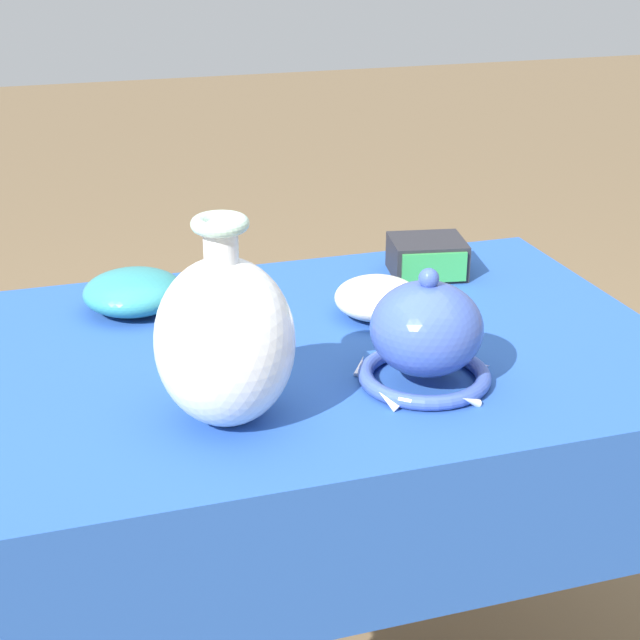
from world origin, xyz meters
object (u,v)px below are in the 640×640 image
object	(u,v)px
mosaic_tile_box	(427,257)
bowl_shallow_ivory	(378,298)
bowl_shallow_teal	(134,292)
bowl_shallow_rose	(226,329)
vase_dome_bell	(426,337)
vase_tall_bulbous	(225,340)

from	to	relation	value
mosaic_tile_box	bowl_shallow_ivory	bearing A→B (deg)	-124.02
bowl_shallow_teal	bowl_shallow_rose	world-z (taller)	bowl_shallow_teal
mosaic_tile_box	bowl_shallow_teal	bearing A→B (deg)	-168.05
bowl_shallow_rose	bowl_shallow_ivory	world-z (taller)	bowl_shallow_ivory
bowl_shallow_rose	bowl_shallow_ivory	distance (m)	0.26
bowl_shallow_teal	mosaic_tile_box	bearing A→B (deg)	1.59
vase_dome_bell	bowl_shallow_ivory	size ratio (longest dim) A/B	1.43
vase_tall_bulbous	vase_dome_bell	size ratio (longest dim) A/B	1.38
mosaic_tile_box	bowl_shallow_teal	world-z (taller)	same
vase_tall_bulbous	mosaic_tile_box	distance (m)	0.64
bowl_shallow_rose	vase_tall_bulbous	bearing A→B (deg)	-101.63
vase_dome_bell	bowl_shallow_teal	xyz separation A→B (m)	(-0.36, 0.39, -0.04)
bowl_shallow_rose	bowl_shallow_teal	bearing A→B (deg)	123.67
vase_dome_bell	mosaic_tile_box	size ratio (longest dim) A/B	1.35
bowl_shallow_teal	bowl_shallow_rose	distance (m)	0.21
vase_tall_bulbous	vase_dome_bell	bearing A→B (deg)	4.82
vase_tall_bulbous	bowl_shallow_ivory	distance (m)	0.42
vase_tall_bulbous	bowl_shallow_teal	distance (m)	0.43
vase_dome_bell	bowl_shallow_ivory	world-z (taller)	vase_dome_bell
vase_tall_bulbous	bowl_shallow_teal	bearing A→B (deg)	99.44
bowl_shallow_ivory	vase_dome_bell	bearing A→B (deg)	-94.67
vase_tall_bulbous	bowl_shallow_ivory	xyz separation A→B (m)	(0.31, 0.27, -0.08)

